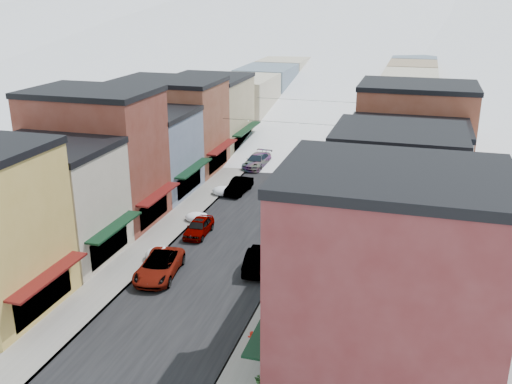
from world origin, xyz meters
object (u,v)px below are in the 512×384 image
Objects in this scene: car_silver_sedan at (199,227)px; car_dark_hatch at (239,186)px; car_green_sedan at (259,259)px; streetlamp_near at (317,180)px; fire_hydrant at (252,338)px; car_white_suv at (159,266)px; trash_can at (315,211)px.

car_dark_hatch is (-0.02, 11.83, 0.02)m from car_silver_sedan.
streetlamp_near is at bearing -103.72° from car_green_sedan.
fire_hydrant is 0.18× the size of streetlamp_near.
car_green_sedan is at bearing 17.53° from car_white_suv.
car_silver_sedan is 17.70m from fire_hydrant.
trash_can is 0.19× the size of streetlamp_near.
car_white_suv is 7.73m from car_green_sedan.
car_white_suv is 11.61m from fire_hydrant.
car_green_sedan is at bearing -36.99° from car_silver_sedan.
streetlamp_near is (-0.21, 2.12, 2.49)m from trash_can.
car_silver_sedan is at bearing -142.28° from trash_can.
trash_can is (2.17, 12.02, -0.24)m from car_green_sedan.
car_silver_sedan is 11.59m from trash_can.
fire_hydrant is at bearing -88.91° from streetlamp_near.
car_white_suv reaches higher than car_silver_sedan.
streetlamp_near is at bearing 55.28° from car_white_suv.
car_dark_hatch is 18.17m from car_green_sedan.
trash_can reaches higher than fire_hydrant.
car_white_suv is at bearing -91.83° from car_silver_sedan.
car_silver_sedan is 0.94× the size of car_dark_hatch.
car_white_suv is at bearing -85.47° from car_dark_hatch.
car_white_suv is 19.71m from streetlamp_near.
trash_can is at bearing -106.05° from car_green_sedan.
car_silver_sedan is at bearing -40.99° from car_green_sedan.
fire_hydrant is at bearing 97.70° from car_green_sedan.
streetlamp_near reaches higher than car_green_sedan.
car_dark_hatch is 1.02× the size of streetlamp_near.
streetlamp_near reaches higher than fire_hydrant.
car_white_suv is at bearing 144.23° from fire_hydrant.
trash_can is at bearing 90.66° from fire_hydrant.
fire_hydrant is at bearing -89.34° from trash_can.
car_green_sedan reaches higher than car_silver_sedan.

